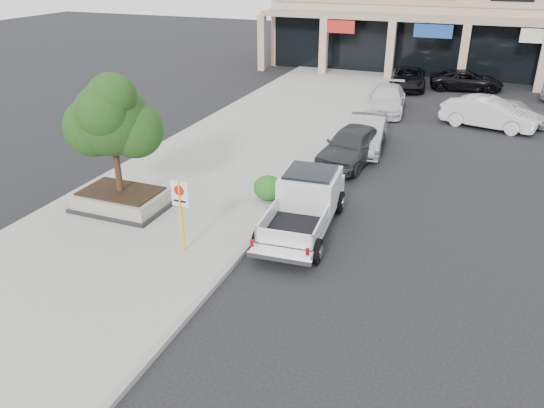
% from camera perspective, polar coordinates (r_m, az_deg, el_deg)
% --- Properties ---
extents(ground, '(120.00, 120.00, 0.00)m').
position_cam_1_polar(ground, '(15.63, 1.49, -7.12)').
color(ground, black).
rests_on(ground, ground).
extents(sidewalk, '(8.00, 52.00, 0.15)m').
position_cam_1_polar(sidewalk, '(22.53, -6.38, 3.51)').
color(sidewalk, gray).
rests_on(sidewalk, ground).
extents(curb, '(0.20, 52.00, 0.15)m').
position_cam_1_polar(curb, '(21.08, 3.19, 2.06)').
color(curb, gray).
rests_on(curb, ground).
extents(planter, '(3.20, 2.20, 0.68)m').
position_cam_1_polar(planter, '(19.59, -15.85, 0.48)').
color(planter, black).
rests_on(planter, sidewalk).
extents(planter_tree, '(2.90, 2.55, 4.00)m').
position_cam_1_polar(planter_tree, '(18.63, -16.30, 8.83)').
color(planter_tree, '#312013').
rests_on(planter_tree, planter).
extents(no_parking_sign, '(0.55, 0.09, 2.30)m').
position_cam_1_polar(no_parking_sign, '(15.83, -9.79, -0.31)').
color(no_parking_sign, yellow).
rests_on(no_parking_sign, sidewalk).
extents(hedge, '(1.10, 0.99, 0.93)m').
position_cam_1_polar(hedge, '(19.42, -0.40, 1.74)').
color(hedge, '#184C15').
rests_on(hedge, sidewalk).
extents(pickup_truck, '(2.48, 5.73, 1.76)m').
position_cam_1_polar(pickup_truck, '(17.39, 3.32, -0.29)').
color(pickup_truck, silver).
rests_on(pickup_truck, ground).
extents(curb_car_a, '(2.53, 4.93, 1.61)m').
position_cam_1_polar(curb_car_a, '(23.59, 8.56, 6.28)').
color(curb_car_a, '#2A2C2E').
rests_on(curb_car_a, ground).
extents(curb_car_b, '(2.10, 4.82, 1.54)m').
position_cam_1_polar(curb_car_b, '(25.37, 10.08, 7.46)').
color(curb_car_b, '#96989D').
rests_on(curb_car_b, ground).
extents(curb_car_c, '(2.58, 5.22, 1.46)m').
position_cam_1_polar(curb_car_c, '(32.13, 12.21, 10.96)').
color(curb_car_c, silver).
rests_on(curb_car_c, ground).
extents(curb_car_d, '(2.95, 5.27, 1.39)m').
position_cam_1_polar(curb_car_d, '(38.37, 14.38, 12.98)').
color(curb_car_d, black).
rests_on(curb_car_d, ground).
extents(lot_car_a, '(4.29, 2.73, 1.36)m').
position_cam_1_polar(lot_car_a, '(31.79, 24.41, 9.04)').
color(lot_car_a, '#A4A8AC').
rests_on(lot_car_a, ground).
extents(lot_car_b, '(5.06, 2.69, 1.58)m').
position_cam_1_polar(lot_car_b, '(30.55, 22.30, 9.04)').
color(lot_car_b, silver).
rests_on(lot_car_b, ground).
extents(lot_car_d, '(5.05, 2.90, 1.33)m').
position_cam_1_polar(lot_car_d, '(39.01, 20.17, 12.38)').
color(lot_car_d, black).
rests_on(lot_car_d, ground).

